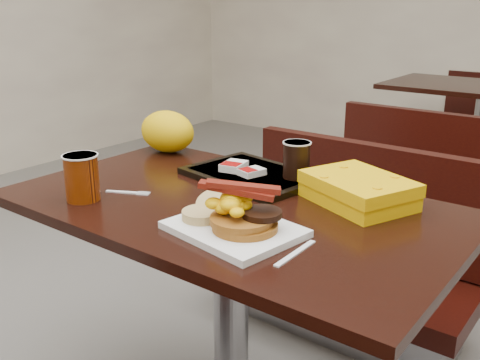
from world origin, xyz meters
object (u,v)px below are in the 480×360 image
Objects in this scene: bench_far_s at (443,172)px; hashbrown_sleeve_left at (234,166)px; table_near at (231,324)px; platter at (234,229)px; table_far at (478,144)px; pancake_stack at (245,223)px; coffee_cup_near at (82,178)px; tray at (253,175)px; fork at (122,192)px; hashbrown_sleeve_right at (252,172)px; coffee_cup_far at (297,160)px; paper_bag at (167,131)px; bench_near_n at (343,246)px; clamshell at (358,190)px; knife at (295,253)px.

bench_far_s is 1.76m from hashbrown_sleeve_left.
platter is at bearing -49.28° from table_near.
pancake_stack is (0.16, -2.75, 0.41)m from table_far.
table_far is at bearing 90.00° from table_near.
coffee_cup_near is 0.32× the size of tray.
hashbrown_sleeve_right reaches higher than fork.
coffee_cup_far reaches higher than bench_far_s.
table_near is 0.72m from paper_bag.
bench_far_s is 2.09m from platter.
pancake_stack is at bearing -74.83° from coffee_cup_far.
tray is (-0.08, -0.49, 0.40)m from bench_near_n.
hashbrown_sleeve_right is at bearing -92.07° from bench_far_s.
pancake_stack is 0.41m from coffee_cup_far.
table_near is 0.44m from tray.
paper_bag reaches higher than table_far.
fork reaches higher than bench_far_s.
platter is (0.13, -2.75, 0.38)m from table_far.
bench_far_s is at bearing 121.86° from clamshell.
hashbrown_sleeve_right is at bearing -19.06° from hashbrown_sleeve_left.
coffee_cup_near is (-0.33, -0.92, 0.45)m from bench_near_n.
platter is at bearing -62.75° from hashbrown_sleeve_left.
hashbrown_sleeve_left reaches higher than fork.
pancake_stack is at bearing -59.70° from hashbrown_sleeve_left.
table_near is 9.51× the size of fork.
platter reaches higher than bench_near_n.
bench_far_s is 2.08m from fork.
bench_far_s is (0.00, 1.20, 0.00)m from bench_near_n.
platter reaches higher than fork.
table_near is 0.46m from pancake_stack.
paper_bag is at bearing -179.44° from tray.
hashbrown_sleeve_right is (-0.06, -2.42, 0.40)m from table_far.
pancake_stack reaches higher than table_far.
table_near is at bearing -90.00° from table_far.
hashbrown_sleeve_right is at bearing -133.94° from knife.
hashbrown_sleeve_left is at bearing -93.30° from table_far.
table_far is 9.59× the size of coffee_cup_near.
knife reaches higher than table_far.
platter reaches higher than bench_far_s.
hashbrown_sleeve_right is 0.44m from paper_bag.
clamshell is at bearing -11.10° from coffee_cup_far.
hashbrown_sleeve_left is (-0.14, -1.71, 0.42)m from bench_far_s.
table_near is 0.43m from platter.
fork is 1.50× the size of hashbrown_sleeve_left.
coffee_cup_far is 0.51× the size of paper_bag.
coffee_cup_far is (0.05, -2.36, 0.45)m from table_far.
coffee_cup_near is at bearing -109.65° from bench_near_n.
coffee_cup_far is at bearing -88.13° from bench_far_s.
hashbrown_sleeve_left reaches higher than platter.
hashbrown_sleeve_left is (-0.14, -0.51, 0.42)m from bench_near_n.
pancake_stack reaches higher than tray.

